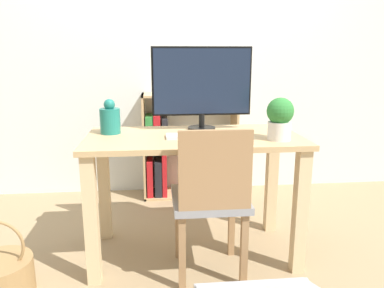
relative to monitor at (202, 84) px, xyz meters
The scene contains 10 objects.
ground_plane 1.04m from the monitor, 111.27° to the right, with size 10.00×10.00×0.00m, color #997F5B.
wall_back 1.04m from the monitor, 93.84° to the left, with size 8.00×0.05×2.60m.
desk 0.48m from the monitor, 111.27° to the right, with size 1.23×0.63×0.74m.
monitor is the anchor object (origin of this frame).
keyboard 0.35m from the monitor, 98.34° to the right, with size 0.39×0.11×0.02m.
vase 0.59m from the monitor, behind, with size 0.12×0.12×0.20m.
potted_plant 0.53m from the monitor, 40.43° to the right, with size 0.15×0.15×0.23m.
chair 0.71m from the monitor, 90.31° to the right, with size 0.40×0.40×0.85m.
bookshelf 1.04m from the monitor, 99.68° to the left, with size 0.79×0.28×0.88m.
basket 1.51m from the monitor, 155.52° to the right, with size 0.33×0.33×0.41m.
Camera 1 is at (-0.22, -2.10, 1.20)m, focal length 35.00 mm.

